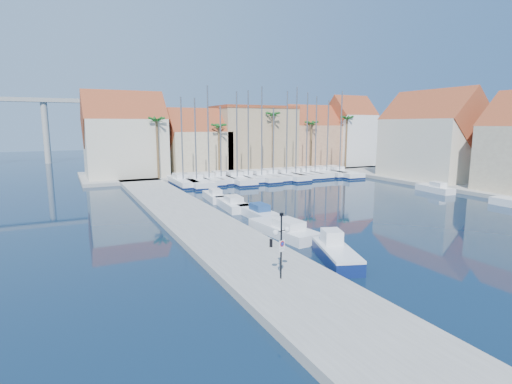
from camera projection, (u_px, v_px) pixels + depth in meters
ground at (385, 254)px, 27.14m from camera, size 260.00×260.00×0.00m
quay_west at (197, 221)px, 35.16m from camera, size 6.00×77.00×0.50m
shore_north at (238, 171)px, 73.95m from camera, size 54.00×16.00×0.50m
shore_east at (483, 187)px, 54.25m from camera, size 12.00×60.00×0.50m
lamp_post at (281, 236)px, 21.11m from camera, size 1.18×0.63×3.63m
bollard at (271, 243)px, 27.00m from camera, size 0.22×0.22×0.54m
fishing_boat at (336, 253)px, 25.46m from camera, size 3.44×5.64×1.87m
motorboat_west_0 at (284, 229)px, 31.54m from camera, size 2.93×7.20×1.40m
motorboat_west_1 at (257, 212)px, 37.70m from camera, size 1.88×5.78×1.40m
motorboat_west_2 at (232, 204)px, 41.80m from camera, size 2.60×6.61×1.40m
motorboat_west_3 at (215, 196)px, 46.17m from camera, size 2.18×5.35×1.40m
motorboat_east_1 at (435, 188)px, 51.72m from camera, size 2.22×5.42×1.40m
sailboat_0 at (182, 181)px, 57.78m from camera, size 2.68×9.74×12.49m
sailboat_1 at (195, 181)px, 57.93m from camera, size 3.40×11.31×12.36m
sailboat_2 at (208, 179)px, 59.09m from camera, size 2.93×8.60×14.17m
sailboat_3 at (220, 178)px, 60.79m from camera, size 2.62×8.65×11.34m
sailboat_4 at (236, 179)px, 60.43m from camera, size 3.44×10.98×13.41m
sailboat_5 at (247, 177)px, 62.07m from camera, size 2.99×8.82×13.72m
sailboat_6 at (260, 177)px, 62.37m from camera, size 2.95×9.73×14.34m
sailboat_7 at (271, 176)px, 63.89m from camera, size 2.51×9.46×11.24m
sailboat_8 at (284, 175)px, 64.47m from camera, size 3.56×11.14×13.78m
sailboat_9 at (294, 174)px, 65.57m from camera, size 2.76×9.04×14.54m
sailboat_10 at (304, 173)px, 66.51m from camera, size 2.73×9.16×13.77m
sailboat_11 at (313, 173)px, 67.26m from camera, size 2.58×8.92×13.22m
sailboat_12 at (325, 172)px, 68.35m from camera, size 3.22×9.47×12.62m
sailboat_13 at (337, 172)px, 68.41m from camera, size 3.97×11.74×14.15m
building_0 at (125, 138)px, 63.35m from camera, size 12.30×9.00×13.50m
building_1 at (198, 144)px, 68.75m from camera, size 10.30×8.00×11.00m
building_2 at (253, 138)px, 74.24m from camera, size 14.20×10.20×11.50m
building_3 at (310, 139)px, 78.62m from camera, size 10.30×8.00×12.00m
building_4 at (350, 133)px, 81.45m from camera, size 8.30×8.00×14.00m
building_6 at (432, 139)px, 61.17m from camera, size 9.00×14.30×13.50m
palm_0 at (157, 122)px, 60.23m from camera, size 2.60×2.60×10.15m
palm_1 at (219, 128)px, 64.72m from camera, size 2.60×2.60×9.15m
palm_2 at (273, 117)px, 68.73m from camera, size 2.60×2.60×11.15m
palm_3 at (312, 125)px, 72.43m from camera, size 2.60×2.60×9.65m
palm_4 at (347, 120)px, 75.74m from camera, size 2.60×2.60×10.65m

